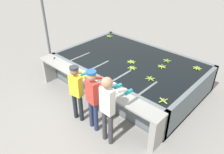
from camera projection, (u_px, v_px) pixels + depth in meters
The scene contains 16 objects.
ground_plane at pixel (87, 110), 6.16m from camera, with size 80.00×80.00×0.00m, color gray.
wash_tank at pixel (130, 72), 7.12m from camera, with size 4.44×2.92×0.89m.
work_ledge at pixel (92, 88), 5.98m from camera, with size 4.44×0.45×0.89m.
worker_0 at pixel (77, 89), 5.40m from camera, with size 0.48×0.74×1.58m.
worker_1 at pixel (94, 95), 5.07m from camera, with size 0.46×0.74×1.66m.
worker_2 at pixel (108, 105), 4.68m from camera, with size 0.42×0.72×1.76m.
banana_bunch_floating_0 at pixel (109, 36), 8.60m from camera, with size 0.27×0.27×0.08m.
banana_bunch_floating_1 at pixel (132, 68), 6.39m from camera, with size 0.28×0.28×0.08m.
banana_bunch_floating_2 at pixel (163, 101), 5.06m from camera, with size 0.28×0.28×0.08m.
banana_bunch_floating_3 at pixel (150, 79), 5.89m from camera, with size 0.28×0.28×0.08m.
banana_bunch_floating_4 at pixel (131, 62), 6.72m from camera, with size 0.28×0.28×0.08m.
banana_bunch_floating_5 at pixel (162, 66), 6.47m from camera, with size 0.28×0.26×0.08m.
banana_bunch_floating_6 at pixel (167, 61), 6.79m from camera, with size 0.27×0.28×0.08m.
banana_bunch_floating_7 at pixel (197, 68), 6.38m from camera, with size 0.28×0.28×0.08m.
knife_0 at pixel (54, 59), 6.90m from camera, with size 0.22×0.31×0.02m.
support_post_left at pixel (45, 22), 7.86m from camera, with size 0.09×0.09×3.20m.
Camera 1 is at (3.77, -3.01, 4.01)m, focal length 35.00 mm.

